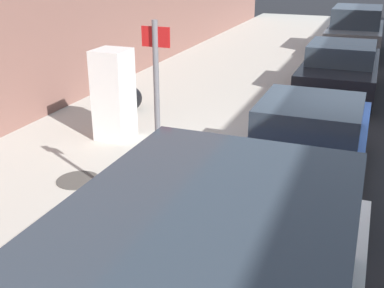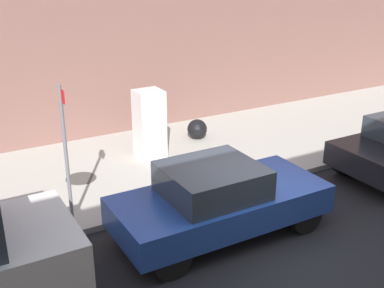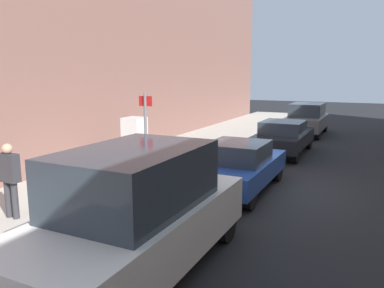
{
  "view_description": "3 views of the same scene",
  "coord_description": "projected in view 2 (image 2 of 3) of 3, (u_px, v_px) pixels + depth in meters",
  "views": [
    {
      "loc": [
        0.12,
        -8.02,
        3.58
      ],
      "look_at": [
        -2.38,
        -1.49,
        0.8
      ],
      "focal_mm": 45.0,
      "sensor_mm": 36.0,
      "label": 1
    },
    {
      "loc": [
        5.95,
        -4.87,
        4.91
      ],
      "look_at": [
        -2.25,
        -0.19,
        1.27
      ],
      "focal_mm": 45.0,
      "sensor_mm": 36.0,
      "label": 2
    },
    {
      "loc": [
        2.61,
        -10.43,
        3.25
      ],
      "look_at": [
        -2.36,
        -0.21,
        1.18
      ],
      "focal_mm": 35.0,
      "sensor_mm": 36.0,
      "label": 3
    }
  ],
  "objects": [
    {
      "name": "manhole_cover",
      "position": [
        81.0,
        178.0,
        11.19
      ],
      "size": [
        0.7,
        0.7,
        0.02
      ],
      "primitive_type": "cylinder",
      "color": "#47443F",
      "rests_on": "sidewalk_slab"
    },
    {
      "name": "ground_plane",
      "position": [
        262.0,
        245.0,
        8.84
      ],
      "size": [
        80.0,
        80.0,
        0.0
      ],
      "primitive_type": "plane",
      "color": "black"
    },
    {
      "name": "sidewalk_slab",
      "position": [
        159.0,
        161.0,
        12.32
      ],
      "size": [
        4.79,
        44.0,
        0.13
      ],
      "primitive_type": "cube",
      "color": "#B2ADA0",
      "rests_on": "ground"
    },
    {
      "name": "parked_hatchback_blue",
      "position": [
        218.0,
        200.0,
        8.93
      ],
      "size": [
        1.76,
        4.06,
        1.44
      ],
      "color": "#23479E",
      "rests_on": "ground"
    },
    {
      "name": "trash_bag",
      "position": [
        197.0,
        129.0,
        13.61
      ],
      "size": [
        0.56,
        0.56,
        0.56
      ],
      "primitive_type": "sphere",
      "color": "black",
      "rests_on": "sidewalk_slab"
    },
    {
      "name": "discarded_refrigerator",
      "position": [
        149.0,
        124.0,
        12.11
      ],
      "size": [
        0.64,
        0.68,
        1.77
      ],
      "color": "white",
      "rests_on": "sidewalk_slab"
    },
    {
      "name": "street_sign_post",
      "position": [
        66.0,
        149.0,
        8.85
      ],
      "size": [
        0.36,
        0.07,
        2.73
      ],
      "color": "slate",
      "rests_on": "sidewalk_slab"
    }
  ]
}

